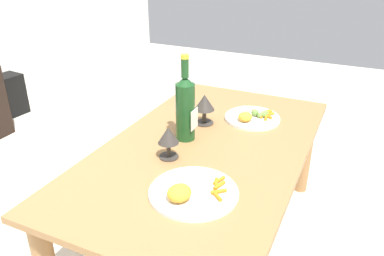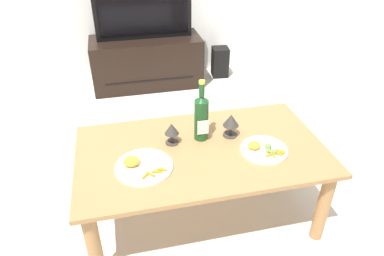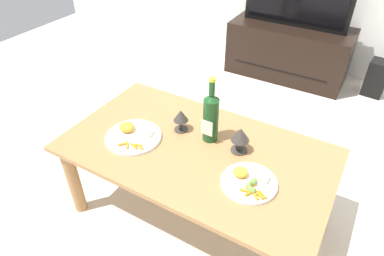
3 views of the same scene
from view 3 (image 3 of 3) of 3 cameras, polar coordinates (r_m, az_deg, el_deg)
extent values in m
plane|color=beige|center=(2.02, 0.62, -14.01)|extent=(6.40, 6.40, 0.00)
cube|color=#9E7042|center=(1.68, 0.73, -3.77)|extent=(1.33, 0.75, 0.03)
cylinder|color=#9E7042|center=(1.98, -19.42, -8.29)|extent=(0.07, 0.07, 0.46)
cylinder|color=#9E7042|center=(2.30, -8.45, 0.98)|extent=(0.07, 0.07, 0.46)
cylinder|color=#9E7042|center=(1.96, 21.12, -9.56)|extent=(0.07, 0.07, 0.46)
cube|color=black|center=(3.36, 15.97, 12.40)|extent=(1.08, 0.47, 0.49)
cube|color=black|center=(3.20, 14.41, 9.38)|extent=(0.86, 0.01, 0.01)
cube|color=black|center=(3.36, 28.77, 7.41)|extent=(0.18, 0.18, 0.31)
cylinder|color=#19471E|center=(1.66, 3.18, 1.37)|extent=(0.08, 0.08, 0.24)
cone|color=#19471E|center=(1.59, 3.34, 5.21)|extent=(0.08, 0.08, 0.04)
cylinder|color=#19471E|center=(1.56, 3.41, 6.78)|extent=(0.03, 0.03, 0.07)
cylinder|color=yellow|center=(1.54, 3.47, 8.22)|extent=(0.03, 0.03, 0.02)
cube|color=silver|center=(1.65, 2.51, 0.00)|extent=(0.06, 0.00, 0.08)
cylinder|color=#38332D|center=(1.79, -1.86, -0.22)|extent=(0.07, 0.07, 0.01)
cylinder|color=#38332D|center=(1.77, -1.88, 0.58)|extent=(0.02, 0.02, 0.06)
cone|color=#38332D|center=(1.73, -1.92, 2.16)|extent=(0.08, 0.08, 0.06)
cylinder|color=#38332D|center=(1.67, 7.95, -3.72)|extent=(0.08, 0.08, 0.01)
cylinder|color=#38332D|center=(1.65, 8.04, -2.85)|extent=(0.02, 0.02, 0.06)
cone|color=#38332D|center=(1.61, 8.24, -1.07)|extent=(0.09, 0.09, 0.07)
cylinder|color=white|center=(1.76, -9.86, -1.53)|extent=(0.29, 0.29, 0.01)
torus|color=white|center=(1.75, -9.89, -1.32)|extent=(0.29, 0.29, 0.01)
ellipsoid|color=orange|center=(1.78, -10.98, 0.16)|extent=(0.08, 0.07, 0.05)
cube|color=beige|center=(1.75, -7.60, -0.75)|extent=(0.06, 0.05, 0.02)
cylinder|color=orange|center=(1.70, -11.59, -2.66)|extent=(0.04, 0.05, 0.01)
cylinder|color=orange|center=(1.69, -10.88, -2.86)|extent=(0.04, 0.05, 0.01)
cylinder|color=orange|center=(1.68, -9.81, -3.03)|extent=(0.05, 0.03, 0.01)
cylinder|color=orange|center=(1.68, -9.29, -2.87)|extent=(0.05, 0.03, 0.01)
cylinder|color=orange|center=(1.67, -8.85, -3.11)|extent=(0.05, 0.03, 0.01)
cylinder|color=white|center=(1.51, 9.63, -9.16)|extent=(0.25, 0.25, 0.01)
torus|color=white|center=(1.51, 9.66, -8.95)|extent=(0.25, 0.25, 0.01)
ellipsoid|color=orange|center=(1.52, 8.24, -7.41)|extent=(0.07, 0.06, 0.04)
cube|color=beige|center=(1.52, 11.86, -8.25)|extent=(0.06, 0.05, 0.02)
cylinder|color=orange|center=(1.46, 9.04, -10.44)|extent=(0.05, 0.02, 0.01)
cylinder|color=orange|center=(1.46, 9.75, -10.78)|extent=(0.03, 0.05, 0.01)
cylinder|color=orange|center=(1.45, 10.63, -11.16)|extent=(0.05, 0.04, 0.01)
cylinder|color=orange|center=(1.46, 11.33, -11.07)|extent=(0.05, 0.03, 0.01)
cylinder|color=orange|center=(1.47, 10.36, -10.46)|extent=(0.05, 0.04, 0.01)
cylinder|color=orange|center=(1.46, 11.82, -10.93)|extent=(0.05, 0.04, 0.01)
cylinder|color=orange|center=(1.49, 9.94, -9.62)|extent=(0.04, 0.05, 0.01)
sphere|color=olive|center=(1.47, 9.74, -10.09)|extent=(0.02, 0.02, 0.02)
sphere|color=olive|center=(1.46, 10.28, -10.33)|extent=(0.03, 0.03, 0.03)
sphere|color=olive|center=(1.48, 9.58, -9.57)|extent=(0.02, 0.02, 0.02)
sphere|color=olive|center=(1.49, 10.33, -8.94)|extent=(0.03, 0.03, 0.03)
camera|label=1|loc=(1.99, -43.92, 17.16)|focal=36.14mm
camera|label=2|loc=(1.08, -82.99, 7.07)|focal=33.03mm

